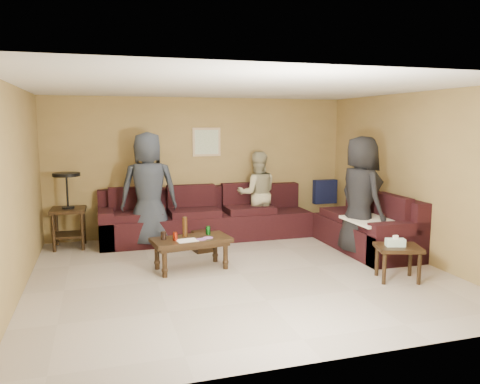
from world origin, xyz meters
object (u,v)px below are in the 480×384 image
Objects in this scene: end_table_left at (68,209)px; person_right at (361,196)px; sectional_sofa at (260,224)px; side_table_right at (398,251)px; waste_bin at (202,241)px; person_middle at (257,194)px; person_left at (149,190)px; coffee_table at (191,243)px.

person_right reaches higher than end_table_left.
sectional_sofa is 2.60m from side_table_right.
person_middle is (1.21, 0.81, 0.60)m from waste_bin.
person_right is (0.16, 1.21, 0.53)m from side_table_right.
person_right is (1.23, -1.16, 0.60)m from sectional_sofa.
waste_bin is at bearing 42.18° from person_middle.
sectional_sofa is 0.71m from person_middle.
person_right is (4.36, -1.75, 0.27)m from end_table_left.
side_table_right is at bearing -44.27° from waste_bin.
person_left is (1.28, -0.29, 0.30)m from end_table_left.
person_middle is at bearing 33.86° from waste_bin.
end_table_left reaches higher than waste_bin.
side_table_right is (1.07, -2.36, 0.07)m from sectional_sofa.
sectional_sofa reaches higher than side_table_right.
side_table_right is at bearing -35.10° from end_table_left.
end_table_left is (-1.70, 1.71, 0.27)m from coffee_table.
person_middle is at bearing 108.01° from side_table_right.
person_left is (-0.77, 0.56, 0.79)m from waste_bin.
coffee_table is 0.92× the size of end_table_left.
coffee_table is 0.74× the size of person_middle.
coffee_table reaches higher than waste_bin.
coffee_table is 2.79m from side_table_right.
person_middle is (-0.95, 2.91, 0.37)m from side_table_right.
person_left is at bearing 106.45° from coffee_table.
person_left is at bearing 170.76° from sectional_sofa.
sectional_sofa is 1.81m from coffee_table.
person_middle is 0.83× the size of person_right.
end_table_left is 1.35m from person_left.
side_table_right is 0.43× the size of person_middle.
waste_bin is at bearing 147.65° from person_left.
end_table_left is 0.65× the size of person_left.
sectional_sofa is at bearing -10.69° from end_table_left.
end_table_left reaches higher than side_table_right.
end_table_left is 0.81× the size of person_middle.
person_right is at bearing -0.73° from coffee_table.
side_table_right is (2.50, -1.24, 0.01)m from coffee_table.
person_right is (3.08, -1.46, -0.03)m from person_left.
sectional_sofa is 4.07× the size of coffee_table.
sectional_sofa is 3.74× the size of end_table_left.
person_left is (-1.84, 0.30, 0.63)m from sectional_sofa.
sectional_sofa is 6.97× the size of side_table_right.
person_left is at bearing 137.63° from side_table_right.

